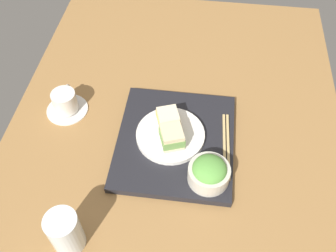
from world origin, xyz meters
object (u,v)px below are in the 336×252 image
(sandwich_near, at_px, (173,137))
(sandwich_far, at_px, (168,119))
(drinking_glass, at_px, (65,232))
(salad_bowl, at_px, (209,172))
(chopsticks_pair, at_px, (226,146))
(coffee_cup, at_px, (65,103))
(sandwich_plate, at_px, (170,135))

(sandwich_near, bearing_deg, sandwich_far, 17.58)
(drinking_glass, bearing_deg, sandwich_far, -27.98)
(salad_bowl, bearing_deg, sandwich_far, 38.64)
(drinking_glass, bearing_deg, salad_bowl, -57.26)
(salad_bowl, height_order, drinking_glass, drinking_glass)
(chopsticks_pair, height_order, drinking_glass, drinking_glass)
(sandwich_near, xyz_separation_m, drinking_glass, (-0.30, 0.21, -0.01))
(sandwich_near, xyz_separation_m, sandwich_far, (0.07, 0.02, -0.01))
(sandwich_near, height_order, sandwich_far, sandwich_near)
(sandwich_far, height_order, coffee_cup, sandwich_far)
(sandwich_near, relative_size, coffee_cup, 0.64)
(sandwich_plate, xyz_separation_m, sandwich_near, (-0.03, -0.01, 0.04))
(sandwich_plate, relative_size, chopsticks_pair, 0.87)
(sandwich_far, relative_size, coffee_cup, 0.66)
(chopsticks_pair, bearing_deg, salad_bowl, 158.43)
(sandwich_plate, height_order, drinking_glass, drinking_glass)
(chopsticks_pair, distance_m, drinking_glass, 0.48)
(sandwich_near, distance_m, chopsticks_pair, 0.16)
(sandwich_far, xyz_separation_m, coffee_cup, (0.05, 0.32, -0.03))
(drinking_glass, bearing_deg, coffee_cup, 17.53)
(salad_bowl, bearing_deg, chopsticks_pair, -21.57)
(salad_bowl, relative_size, coffee_cup, 0.86)
(chopsticks_pair, bearing_deg, sandwich_far, 74.71)
(sandwich_near, distance_m, coffee_cup, 0.36)
(sandwich_plate, distance_m, salad_bowl, 0.17)
(chopsticks_pair, relative_size, drinking_glass, 1.86)
(sandwich_plate, bearing_deg, coffee_cup, 76.51)
(sandwich_near, bearing_deg, sandwich_plate, 17.58)
(chopsticks_pair, height_order, coffee_cup, coffee_cup)
(coffee_cup, bearing_deg, sandwich_far, -98.33)
(sandwich_far, relative_size, chopsticks_pair, 0.38)
(sandwich_near, distance_m, sandwich_far, 0.07)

